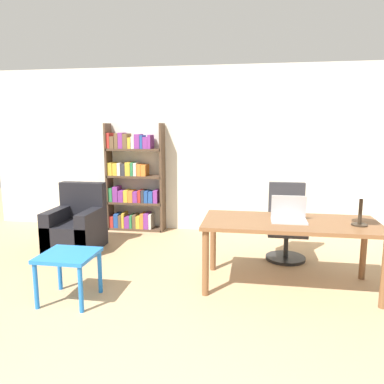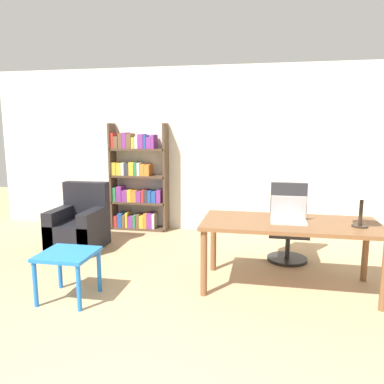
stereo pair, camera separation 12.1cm
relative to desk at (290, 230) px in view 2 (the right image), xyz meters
name	(u,v)px [view 2 (the right image)]	position (x,y,z in m)	size (l,w,h in m)	color
wall_back	(222,150)	(-0.99, 2.18, 0.70)	(8.00, 0.06, 2.70)	silver
desk	(290,230)	(0.00, 0.00, 0.00)	(1.84, 0.84, 0.74)	brown
laptop	(288,216)	(-0.02, 0.01, 0.14)	(0.37, 0.26, 0.27)	#B2B2B7
table_lamp	(363,190)	(0.68, -0.07, 0.46)	(0.30, 0.30, 0.48)	#2D2319
office_chair	(288,226)	(0.05, 0.95, -0.20)	(0.51, 0.51, 1.00)	black
side_table_blue	(68,260)	(-2.19, -0.70, -0.24)	(0.52, 0.51, 0.49)	blue
armchair	(79,228)	(-2.87, 0.84, -0.35)	(0.67, 0.75, 0.93)	black
bookshelf	(136,183)	(-2.40, 1.99, 0.15)	(0.97, 0.28, 1.79)	#4C3828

